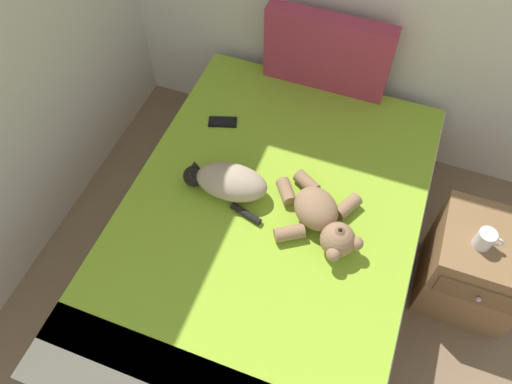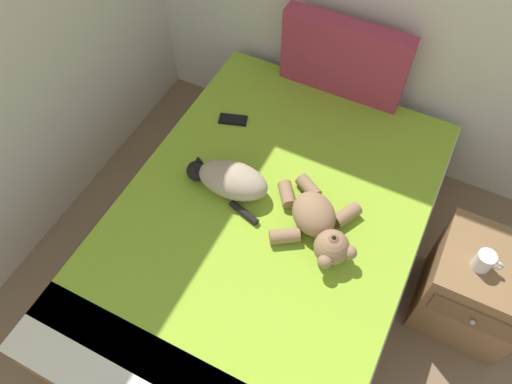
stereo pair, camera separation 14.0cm
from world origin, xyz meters
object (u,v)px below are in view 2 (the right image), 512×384
(teddy_bear, at_px, (319,224))
(cell_phone, at_px, (233,120))
(cat, at_px, (229,179))
(patterned_cushion, at_px, (344,59))
(mug, at_px, (485,261))
(bed, at_px, (264,246))
(nightstand, at_px, (475,288))

(teddy_bear, distance_m, cell_phone, 0.79)
(teddy_bear, height_order, cell_phone, teddy_bear)
(cat, bearing_deg, teddy_bear, -4.57)
(patterned_cushion, bearing_deg, mug, -38.23)
(bed, relative_size, patterned_cushion, 3.00)
(patterned_cushion, height_order, nightstand, patterned_cushion)
(bed, height_order, patterned_cushion, patterned_cushion)
(bed, relative_size, cell_phone, 12.35)
(teddy_bear, distance_m, mug, 0.71)
(patterned_cushion, height_order, cell_phone, patterned_cushion)
(teddy_bear, height_order, nightstand, teddy_bear)
(bed, relative_size, mug, 16.79)
(patterned_cushion, height_order, cat, patterned_cushion)
(cell_phone, bearing_deg, mug, -11.53)
(cat, relative_size, nightstand, 0.83)
(nightstand, relative_size, mug, 4.34)
(mug, bearing_deg, cell_phone, 168.47)
(cat, relative_size, teddy_bear, 0.93)
(bed, xyz_separation_m, cat, (-0.22, 0.08, 0.33))
(bed, relative_size, cat, 4.68)
(cat, height_order, nightstand, cat)
(patterned_cushion, bearing_deg, cell_phone, -131.42)
(cell_phone, relative_size, mug, 1.36)
(bed, bearing_deg, mug, 11.96)
(nightstand, bearing_deg, cat, -172.36)
(patterned_cushion, height_order, teddy_bear, patterned_cushion)
(teddy_bear, bearing_deg, mug, 12.67)
(patterned_cushion, xyz_separation_m, nightstand, (1.00, -0.70, -0.47))
(cell_phone, distance_m, mug, 1.38)
(mug, bearing_deg, nightstand, 36.49)
(cat, relative_size, mug, 3.59)
(patterned_cushion, distance_m, mug, 1.21)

